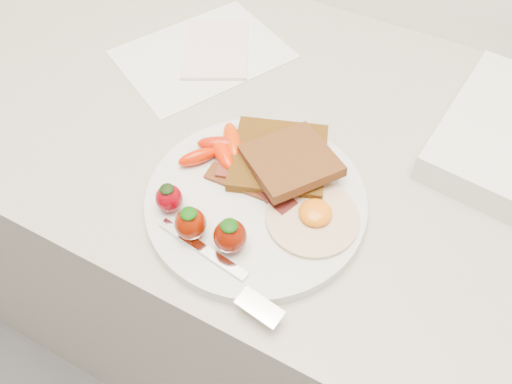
% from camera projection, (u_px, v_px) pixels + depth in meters
% --- Properties ---
extents(counter, '(2.00, 0.60, 0.90)m').
position_uv_depth(counter, '(295.00, 284.00, 1.05)').
color(counter, gray).
rests_on(counter, ground).
extents(plate, '(0.27, 0.27, 0.02)m').
position_uv_depth(plate, '(256.00, 201.00, 0.61)').
color(plate, silver).
rests_on(plate, counter).
extents(toast_lower, '(0.15, 0.15, 0.01)m').
position_uv_depth(toast_lower, '(279.00, 157.00, 0.63)').
color(toast_lower, '#34220B').
rests_on(toast_lower, plate).
extents(toast_upper, '(0.14, 0.14, 0.02)m').
position_uv_depth(toast_upper, '(291.00, 161.00, 0.61)').
color(toast_upper, '#32190B').
rests_on(toast_upper, toast_lower).
extents(fried_egg, '(0.12, 0.12, 0.02)m').
position_uv_depth(fried_egg, '(313.00, 216.00, 0.58)').
color(fried_egg, silver).
rests_on(fried_egg, plate).
extents(bacon_strips, '(0.12, 0.07, 0.01)m').
position_uv_depth(bacon_strips, '(255.00, 181.00, 0.61)').
color(bacon_strips, black).
rests_on(bacon_strips, plate).
extents(baby_carrots, '(0.08, 0.10, 0.02)m').
position_uv_depth(baby_carrots, '(220.00, 148.00, 0.64)').
color(baby_carrots, '#BB1B05').
rests_on(baby_carrots, plate).
extents(strawberries, '(0.12, 0.05, 0.05)m').
position_uv_depth(strawberries, '(200.00, 222.00, 0.56)').
color(strawberries, '#76010C').
rests_on(strawberries, plate).
extents(fork, '(0.18, 0.06, 0.00)m').
position_uv_depth(fork, '(227.00, 274.00, 0.54)').
color(fork, white).
rests_on(fork, plate).
extents(paper_sheet, '(0.28, 0.31, 0.00)m').
position_uv_depth(paper_sheet, '(203.00, 54.00, 0.80)').
color(paper_sheet, white).
rests_on(paper_sheet, counter).
extents(notepad, '(0.16, 0.18, 0.01)m').
position_uv_depth(notepad, '(216.00, 49.00, 0.80)').
color(notepad, silver).
rests_on(notepad, paper_sheet).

